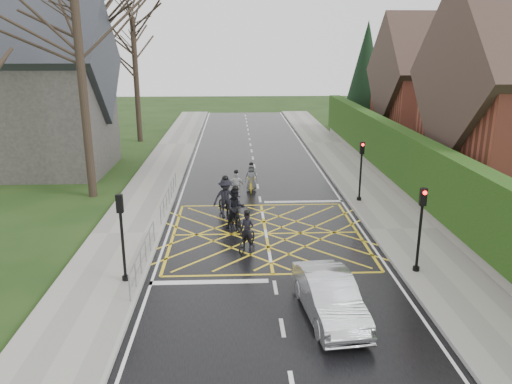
{
  "coord_description": "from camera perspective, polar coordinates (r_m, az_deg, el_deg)",
  "views": [
    {
      "loc": [
        -1.33,
        -20.19,
        7.9
      ],
      "look_at": [
        -0.34,
        2.02,
        1.3
      ],
      "focal_mm": 35.0,
      "sensor_mm": 36.0,
      "label": 1
    }
  ],
  "objects": [
    {
      "name": "house_far",
      "position": [
        41.59,
        20.59,
        10.62
      ],
      "size": [
        9.8,
        8.8,
        10.3
      ],
      "color": "brown",
      "rests_on": "ground"
    },
    {
      "name": "cyclist_rear",
      "position": [
        19.97,
        -1.02,
        -5.12
      ],
      "size": [
        1.17,
        1.78,
        1.64
      ],
      "rotation": [
        0.0,
        0.0,
        -0.38
      ],
      "color": "black",
      "rests_on": "ground"
    },
    {
      "name": "ground",
      "position": [
        21.72,
        1.14,
        -4.8
      ],
      "size": [
        120.0,
        120.0,
        0.0
      ],
      "primitive_type": "plane",
      "color": "black",
      "rests_on": "ground"
    },
    {
      "name": "tree_far",
      "position": [
        42.94,
        -13.72,
        15.14
      ],
      "size": [
        8.4,
        8.4,
        10.4
      ],
      "color": "black",
      "rests_on": "ground"
    },
    {
      "name": "cyclist_lead",
      "position": [
        27.87,
        -0.54,
        1.27
      ],
      "size": [
        0.75,
        1.7,
        1.63
      ],
      "rotation": [
        0.0,
        0.0,
        -0.05
      ],
      "color": "yellow",
      "rests_on": "ground"
    },
    {
      "name": "church",
      "position": [
        34.55,
        -23.61,
        10.25
      ],
      "size": [
        8.8,
        7.8,
        11.0
      ],
      "color": "#2D2B28",
      "rests_on": "ground"
    },
    {
      "name": "sidewalk_right",
      "position": [
        22.86,
        16.37,
        -4.19
      ],
      "size": [
        3.0,
        80.0,
        0.15
      ],
      "primitive_type": "cube",
      "color": "gray",
      "rests_on": "ground"
    },
    {
      "name": "cyclist_front",
      "position": [
        26.16,
        -2.26,
        0.33
      ],
      "size": [
        0.91,
        1.68,
        1.64
      ],
      "rotation": [
        0.0,
        0.0,
        -0.1
      ],
      "color": "black",
      "rests_on": "ground"
    },
    {
      "name": "railing_south",
      "position": [
        18.44,
        -12.8,
        -6.6
      ],
      "size": [
        0.05,
        5.04,
        1.03
      ],
      "color": "slate",
      "rests_on": "ground"
    },
    {
      "name": "tree_mid",
      "position": [
        35.28,
        -17.56,
        17.0
      ],
      "size": [
        10.08,
        10.08,
        12.48
      ],
      "color": "black",
      "rests_on": "ground"
    },
    {
      "name": "cyclist_back",
      "position": [
        22.16,
        -2.35,
        -2.32
      ],
      "size": [
        1.01,
        2.04,
        1.97
      ],
      "rotation": [
        0.0,
        0.0,
        0.23
      ],
      "color": "black",
      "rests_on": "ground"
    },
    {
      "name": "road",
      "position": [
        21.72,
        1.14,
        -4.79
      ],
      "size": [
        9.0,
        80.0,
        0.01
      ],
      "primitive_type": "cube",
      "color": "black",
      "rests_on": "ground"
    },
    {
      "name": "car",
      "position": [
        15.36,
        8.4,
        -11.75
      ],
      "size": [
        1.85,
        4.19,
        1.34
      ],
      "primitive_type": "imported",
      "rotation": [
        0.0,
        0.0,
        0.11
      ],
      "color": "#B1B3B9",
      "rests_on": "ground"
    },
    {
      "name": "hedge",
      "position": [
        28.32,
        16.26,
        4.05
      ],
      "size": [
        0.9,
        38.0,
        2.8
      ],
      "primitive_type": "cube",
      "color": "#17350E",
      "rests_on": "stone_wall"
    },
    {
      "name": "cyclist_mid",
      "position": [
        23.57,
        -3.49,
        -1.16
      ],
      "size": [
        1.36,
        2.23,
        2.04
      ],
      "rotation": [
        0.0,
        0.0,
        0.3
      ],
      "color": "black",
      "rests_on": "ground"
    },
    {
      "name": "traffic_light_sw",
      "position": [
        17.3,
        -15.02,
        -5.19
      ],
      "size": [
        0.24,
        0.31,
        3.21
      ],
      "color": "black",
      "rests_on": "ground"
    },
    {
      "name": "sidewalk_left",
      "position": [
        22.15,
        -14.59,
        -4.71
      ],
      "size": [
        3.0,
        80.0,
        0.15
      ],
      "primitive_type": "cube",
      "color": "gray",
      "rests_on": "ground"
    },
    {
      "name": "traffic_light_se",
      "position": [
        18.32,
        18.22,
        -4.24
      ],
      "size": [
        0.24,
        0.31,
        3.21
      ],
      "rotation": [
        0.0,
        0.0,
        3.14
      ],
      "color": "black",
      "rests_on": "ground"
    },
    {
      "name": "stone_wall",
      "position": [
        28.73,
        15.98,
        0.64
      ],
      "size": [
        0.5,
        38.0,
        0.7
      ],
      "primitive_type": "cube",
      "color": "slate",
      "rests_on": "ground"
    },
    {
      "name": "conifer",
      "position": [
        47.83,
        12.4,
        12.68
      ],
      "size": [
        4.6,
        4.6,
        10.0
      ],
      "color": "black",
      "rests_on": "ground"
    },
    {
      "name": "tree_near",
      "position": [
        27.29,
        -19.62,
        15.65
      ],
      "size": [
        9.24,
        9.24,
        11.44
      ],
      "color": "black",
      "rests_on": "ground"
    },
    {
      "name": "traffic_light_ne",
      "position": [
        25.98,
        11.88,
        2.28
      ],
      "size": [
        0.24,
        0.31,
        3.21
      ],
      "rotation": [
        0.0,
        0.0,
        3.14
      ],
      "color": "black",
      "rests_on": "ground"
    },
    {
      "name": "railing_north",
      "position": [
        25.43,
        -9.94,
        0.04
      ],
      "size": [
        0.05,
        6.04,
        1.03
      ],
      "color": "slate",
      "rests_on": "ground"
    }
  ]
}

